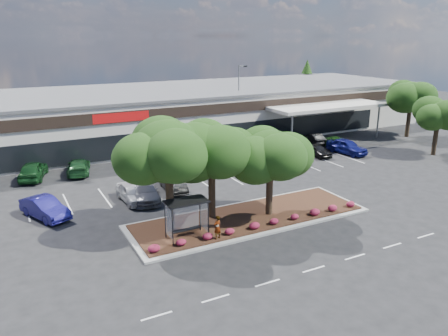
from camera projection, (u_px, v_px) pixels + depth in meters
name	position (u px, v px, depth m)	size (l,w,h in m)	color
ground	(304.00, 234.00, 29.88)	(160.00, 160.00, 0.00)	black
retail_store	(148.00, 114.00, 57.75)	(80.40, 25.20, 6.25)	beige
landscape_island	(249.00, 217.00, 32.35)	(18.00, 6.00, 0.26)	#999A95
lane_markings	(230.00, 189.00, 38.66)	(33.12, 20.06, 0.01)	silver
shrub_row	(265.00, 223.00, 30.46)	(17.00, 0.80, 0.50)	#982248
bus_shelter	(186.00, 208.00, 28.39)	(2.75, 1.55, 2.59)	black
island_tree_west	(169.00, 175.00, 28.93)	(7.20, 7.20, 7.89)	#16320E
island_tree_mid	(212.00, 169.00, 31.16)	(6.60, 6.60, 7.32)	#16320E
island_tree_east	(270.00, 172.00, 31.78)	(5.80, 5.80, 6.50)	#16320E
tree_east_near	(437.00, 127.00, 48.94)	(5.60, 5.60, 6.51)	#16320E
tree_east_far	(410.00, 109.00, 57.78)	(6.40, 6.40, 7.62)	#16320E
conifer_north_east	(306.00, 84.00, 80.96)	(3.96, 3.96, 9.00)	#16320E
person_waiting	(217.00, 227.00, 28.43)	(0.59, 0.39, 1.61)	#594C47
light_pole	(239.00, 106.00, 57.13)	(1.43, 0.51, 9.51)	#999A95
car_0	(45.00, 208.00, 32.44)	(1.63, 4.69, 1.54)	navy
car_1	(132.00, 193.00, 35.68)	(1.75, 4.34, 1.48)	silver
car_2	(144.00, 191.00, 36.05)	(2.13, 5.23, 1.52)	#505158
car_3	(173.00, 182.00, 38.27)	(1.57, 4.49, 1.48)	black
car_4	(251.00, 163.00, 43.81)	(2.16, 5.31, 1.54)	#653A08
car_5	(252.00, 159.00, 45.65)	(1.44, 4.14, 1.37)	silver
car_6	(285.00, 158.00, 46.00)	(2.29, 4.97, 1.38)	black
car_7	(317.00, 150.00, 49.09)	(1.61, 4.00, 1.36)	black
car_8	(347.00, 147.00, 50.13)	(1.99, 4.96, 1.69)	navy
car_9	(33.00, 170.00, 41.24)	(2.02, 5.03, 1.71)	#16461C
car_10	(79.00, 166.00, 42.91)	(2.06, 5.06, 1.47)	#194720
car_11	(174.00, 154.00, 46.98)	(1.81, 5.19, 1.71)	black
car_12	(209.00, 153.00, 47.78)	(1.50, 4.32, 1.42)	silver
car_13	(247.00, 150.00, 49.24)	(2.04, 5.02, 1.46)	#4D4D53
car_14	(225.00, 148.00, 49.40)	(1.93, 4.81, 1.64)	navy
car_15	(271.00, 143.00, 51.82)	(1.97, 4.89, 1.67)	#A4A9AF
car_16	(314.00, 139.00, 54.69)	(1.44, 4.13, 1.36)	black
car_17	(333.00, 142.00, 53.18)	(2.21, 4.80, 1.33)	#1F4E19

